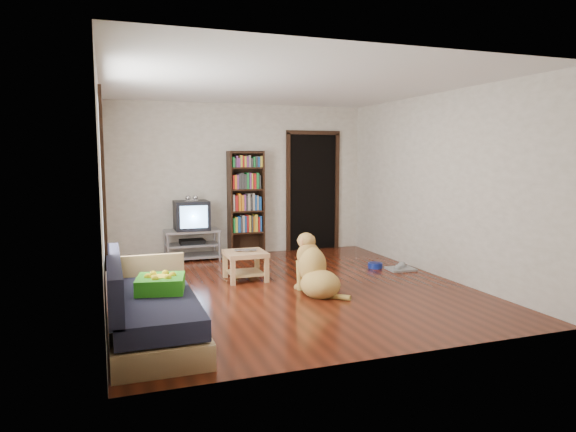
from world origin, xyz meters
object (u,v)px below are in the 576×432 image
object	(u,v)px
grey_rag	(401,269)
bookshelf	(246,198)
crt_tv	(191,215)
dog_bowl	(375,265)
tv_stand	(192,243)
dog	(315,271)
sofa	(149,313)
coffee_table	(245,260)
green_cushion	(161,284)
laptop	(246,251)

from	to	relation	value
grey_rag	bookshelf	distance (m)	2.89
crt_tv	bookshelf	xyz separation A→B (m)	(0.95, 0.07, 0.26)
dog_bowl	grey_rag	bearing A→B (deg)	-39.81
tv_stand	dog	distance (m)	2.87
dog_bowl	tv_stand	distance (m)	3.01
sofa	dog	world-z (taller)	sofa
coffee_table	dog	bearing A→B (deg)	-57.41
crt_tv	sofa	size ratio (longest dim) A/B	0.32
bookshelf	dog	world-z (taller)	bookshelf
crt_tv	sofa	xyz separation A→B (m)	(-0.97, -3.65, -0.48)
grey_rag	tv_stand	distance (m)	3.40
green_cushion	grey_rag	bearing A→B (deg)	35.18
coffee_table	laptop	bearing A→B (deg)	-90.00
laptop	dog	size ratio (longest dim) A/B	0.35
green_cushion	grey_rag	distance (m)	4.08
green_cushion	grey_rag	size ratio (longest dim) A/B	1.10
grey_rag	coffee_table	size ratio (longest dim) A/B	0.73
bookshelf	sofa	world-z (taller)	bookshelf
green_cushion	bookshelf	size ratio (longest dim) A/B	0.24
green_cushion	grey_rag	xyz separation A→B (m)	(3.70, 1.65, -0.48)
laptop	coffee_table	xyz separation A→B (m)	(-0.00, 0.03, -0.13)
dog_bowl	grey_rag	distance (m)	0.39
bookshelf	dog	distance (m)	2.84
dog_bowl	coffee_table	distance (m)	2.09
coffee_table	sofa	bearing A→B (deg)	-126.30
green_cushion	dog_bowl	size ratio (longest dim) A/B	2.00
grey_rag	coffee_table	distance (m)	2.40
laptop	bookshelf	xyz separation A→B (m)	(0.48, 1.79, 0.59)
tv_stand	laptop	bearing A→B (deg)	-74.39
laptop	green_cushion	bearing A→B (deg)	-114.05
grey_rag	laptop	bearing A→B (deg)	176.25
dog_bowl	grey_rag	size ratio (longest dim) A/B	0.55
green_cushion	tv_stand	bearing A→B (deg)	87.42
dog	sofa	bearing A→B (deg)	-154.72
laptop	coffee_table	bearing A→B (deg)	102.11
crt_tv	dog	xyz separation A→B (m)	(1.10, -2.67, -0.46)
tv_stand	green_cushion	bearing A→B (deg)	-103.65
green_cushion	bookshelf	bearing A→B (deg)	74.47
tv_stand	dog_bowl	bearing A→B (deg)	-32.10
green_cushion	sofa	bearing A→B (deg)	-122.61
grey_rag	crt_tv	world-z (taller)	crt_tv
laptop	dog_bowl	world-z (taller)	laptop
tv_stand	grey_rag	bearing A→B (deg)	-32.98
tv_stand	dog	world-z (taller)	dog
green_cushion	laptop	distance (m)	2.24
laptop	coffee_table	distance (m)	0.14
dog_bowl	bookshelf	distance (m)	2.52
crt_tv	sofa	world-z (taller)	crt_tv
green_cushion	coffee_table	distance (m)	2.28
bookshelf	dog	xyz separation A→B (m)	(0.15, -2.74, -0.72)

